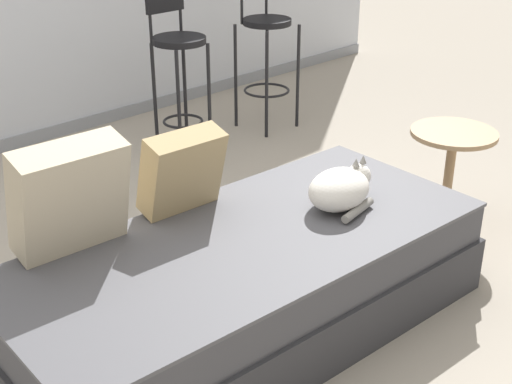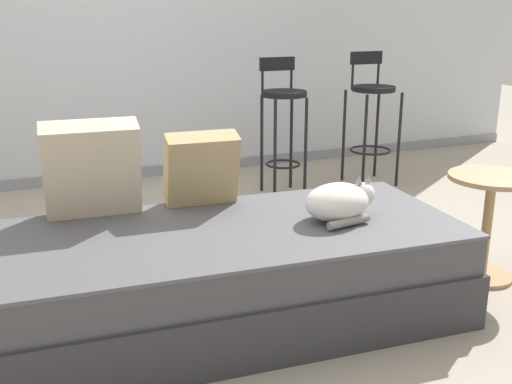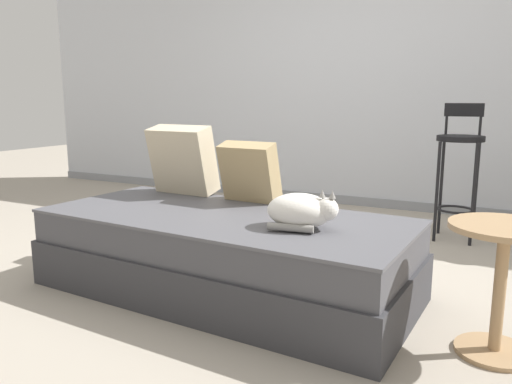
{
  "view_description": "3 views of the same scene",
  "coord_description": "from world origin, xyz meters",
  "px_view_note": "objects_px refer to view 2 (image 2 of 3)",
  "views": [
    {
      "loc": [
        -1.71,
        -2.23,
        1.84
      ],
      "look_at": [
        0.15,
        -0.3,
        0.56
      ],
      "focal_mm": 50.0,
      "sensor_mm": 36.0,
      "label": 1
    },
    {
      "loc": [
        -0.85,
        -2.74,
        1.36
      ],
      "look_at": [
        0.15,
        -0.3,
        0.56
      ],
      "focal_mm": 42.0,
      "sensor_mm": 36.0,
      "label": 2
    },
    {
      "loc": [
        1.36,
        -2.68,
        1.06
      ],
      "look_at": [
        0.15,
        -0.3,
        0.56
      ],
      "focal_mm": 35.0,
      "sensor_mm": 36.0,
      "label": 3
    }
  ],
  "objects_px": {
    "cat": "(340,201)",
    "bar_stool_by_doorway": "(372,108)",
    "throw_pillow_middle": "(201,169)",
    "bar_stool_near_window": "(283,112)",
    "side_table": "(488,212)",
    "throw_pillow_corner": "(92,169)",
    "couch": "(234,273)"
  },
  "relations": [
    {
      "from": "throw_pillow_middle",
      "to": "cat",
      "type": "relative_size",
      "value": 1.0
    },
    {
      "from": "throw_pillow_middle",
      "to": "cat",
      "type": "distance_m",
      "value": 0.69
    },
    {
      "from": "throw_pillow_middle",
      "to": "cat",
      "type": "height_order",
      "value": "throw_pillow_middle"
    },
    {
      "from": "bar_stool_near_window",
      "to": "bar_stool_by_doorway",
      "type": "distance_m",
      "value": 0.78
    },
    {
      "from": "bar_stool_near_window",
      "to": "throw_pillow_corner",
      "type": "bearing_deg",
      "value": -139.88
    },
    {
      "from": "throw_pillow_middle",
      "to": "bar_stool_by_doorway",
      "type": "height_order",
      "value": "bar_stool_by_doorway"
    },
    {
      "from": "bar_stool_by_doorway",
      "to": "cat",
      "type": "bearing_deg",
      "value": -126.32
    },
    {
      "from": "throw_pillow_corner",
      "to": "side_table",
      "type": "distance_m",
      "value": 2.0
    },
    {
      "from": "cat",
      "to": "bar_stool_by_doorway",
      "type": "height_order",
      "value": "bar_stool_by_doorway"
    },
    {
      "from": "throw_pillow_middle",
      "to": "bar_stool_near_window",
      "type": "height_order",
      "value": "bar_stool_near_window"
    },
    {
      "from": "throw_pillow_corner",
      "to": "bar_stool_near_window",
      "type": "distance_m",
      "value": 2.06
    },
    {
      "from": "throw_pillow_middle",
      "to": "side_table",
      "type": "relative_size",
      "value": 0.65
    },
    {
      "from": "throw_pillow_middle",
      "to": "bar_stool_by_doorway",
      "type": "xyz_separation_m",
      "value": [
        1.85,
        1.36,
        -0.01
      ]
    },
    {
      "from": "throw_pillow_corner",
      "to": "cat",
      "type": "bearing_deg",
      "value": -24.8
    },
    {
      "from": "throw_pillow_middle",
      "to": "side_table",
      "type": "height_order",
      "value": "throw_pillow_middle"
    },
    {
      "from": "bar_stool_by_doorway",
      "to": "side_table",
      "type": "height_order",
      "value": "bar_stool_by_doorway"
    },
    {
      "from": "throw_pillow_corner",
      "to": "cat",
      "type": "distance_m",
      "value": 1.14
    },
    {
      "from": "throw_pillow_middle",
      "to": "cat",
      "type": "bearing_deg",
      "value": -40.57
    },
    {
      "from": "cat",
      "to": "throw_pillow_middle",
      "type": "bearing_deg",
      "value": 139.43
    },
    {
      "from": "cat",
      "to": "bar_stool_by_doorway",
      "type": "bearing_deg",
      "value": 53.68
    },
    {
      "from": "throw_pillow_middle",
      "to": "cat",
      "type": "xyz_separation_m",
      "value": [
        0.52,
        -0.44,
        -0.1
      ]
    },
    {
      "from": "bar_stool_near_window",
      "to": "side_table",
      "type": "xyz_separation_m",
      "value": [
        0.34,
        -1.81,
        -0.27
      ]
    },
    {
      "from": "couch",
      "to": "bar_stool_by_doorway",
      "type": "distance_m",
      "value": 2.54
    },
    {
      "from": "couch",
      "to": "throw_pillow_corner",
      "type": "bearing_deg",
      "value": 143.69
    },
    {
      "from": "cat",
      "to": "bar_stool_near_window",
      "type": "xyz_separation_m",
      "value": [
        0.55,
        1.81,
        0.11
      ]
    },
    {
      "from": "couch",
      "to": "throw_pillow_middle",
      "type": "xyz_separation_m",
      "value": [
        -0.03,
        0.37,
        0.4
      ]
    },
    {
      "from": "couch",
      "to": "cat",
      "type": "relative_size",
      "value": 5.69
    },
    {
      "from": "throw_pillow_corner",
      "to": "bar_stool_by_doorway",
      "type": "relative_size",
      "value": 0.43
    },
    {
      "from": "couch",
      "to": "cat",
      "type": "xyz_separation_m",
      "value": [
        0.49,
        -0.08,
        0.3
      ]
    },
    {
      "from": "throw_pillow_middle",
      "to": "bar_stool_near_window",
      "type": "relative_size",
      "value": 0.36
    },
    {
      "from": "bar_stool_by_doorway",
      "to": "throw_pillow_corner",
      "type": "bearing_deg",
      "value": -150.61
    },
    {
      "from": "throw_pillow_middle",
      "to": "side_table",
      "type": "xyz_separation_m",
      "value": [
        1.4,
        -0.45,
        -0.26
      ]
    }
  ]
}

